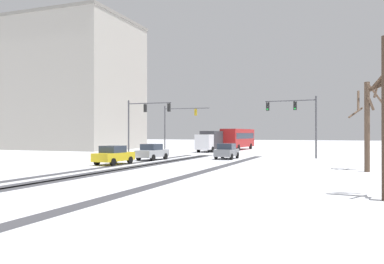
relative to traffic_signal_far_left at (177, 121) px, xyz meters
The scene contains 15 objects.
wheel_track_left_lane 24.68m from the traffic_signal_far_left, 76.77° to the right, with size 1.12×38.48×0.01m, color #424247.
wheel_track_right_lane 24.34m from the traffic_signal_far_left, 80.91° to the right, with size 0.90×38.48×0.01m, color #424247.
wheel_track_center 24.85m from the traffic_signal_far_left, 75.12° to the right, with size 1.10×38.48×0.01m, color #424247.
wheel_track_oncoming 26.97m from the traffic_signal_far_left, 62.66° to the right, with size 0.89×38.48×0.01m, color #424247.
sidewalk_kerb_right 32.75m from the traffic_signal_far_left, 51.45° to the right, with size 4.00×38.48×0.12m, color white.
traffic_signal_far_left is the anchor object (origin of this frame).
traffic_signal_near_right 18.81m from the traffic_signal_far_left, 25.22° to the right, with size 5.33×0.62×6.50m.
traffic_signal_near_left 10.08m from the traffic_signal_far_left, 89.75° to the right, with size 5.40×0.48×6.50m.
car_grey_lead 14.89m from the traffic_signal_far_left, 45.98° to the right, with size 1.88×4.13×1.62m.
car_silver_second 15.49m from the traffic_signal_far_left, 76.63° to the right, with size 2.02×4.19×1.62m.
car_yellow_cab_third 21.42m from the traffic_signal_far_left, 82.03° to the right, with size 2.02×4.19×1.62m.
bus_oncoming 14.12m from the traffic_signal_far_left, 67.00° to the left, with size 3.07×11.11×3.38m.
box_truck_delivery 6.33m from the traffic_signal_far_left, 53.45° to the left, with size 2.30×7.40×3.02m.
bare_tree_sidewalk_mid 30.64m from the traffic_signal_far_left, 41.55° to the right, with size 2.31×2.26×6.73m.
office_building_far_left_block 27.08m from the traffic_signal_far_left, 165.50° to the left, with size 26.47×17.03×22.07m.
Camera 1 is at (12.72, -9.05, 2.67)m, focal length 36.91 mm.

